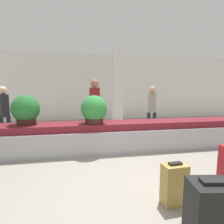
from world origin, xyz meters
name	(u,v)px	position (x,y,z in m)	size (l,w,h in m)	color
ground_plane	(131,187)	(0.00, 0.00, 0.00)	(18.00, 18.00, 0.00)	gray
back_wall	(96,87)	(0.00, 6.32, 1.60)	(18.00, 0.06, 3.20)	silver
carousel	(112,136)	(0.00, 1.72, 0.33)	(8.17, 0.82, 0.69)	#9E9EA3
pillar	(117,87)	(0.82, 5.12, 1.60)	(0.41, 0.41, 3.20)	silver
suitcase_1	(174,184)	(0.43, -0.48, 0.27)	(0.32, 0.21, 0.57)	#A3843D
suitcase_2	(209,222)	(0.34, -1.23, 0.36)	(0.39, 0.33, 0.75)	black
potted_plant_0	(94,110)	(-0.44, 1.63, 1.02)	(0.61, 0.61, 0.66)	#381914
potted_plant_1	(26,110)	(-1.98, 1.79, 1.02)	(0.62, 0.62, 0.67)	#381914
traveler_0	(4,110)	(-2.79, 2.68, 0.93)	(0.34, 0.36, 1.58)	#282833
traveler_1	(152,107)	(1.49, 2.84, 0.94)	(0.33, 0.37, 1.58)	#282833
traveler_2	(95,102)	(-0.32, 3.07, 1.09)	(0.33, 0.25, 1.80)	#282833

